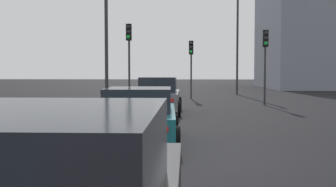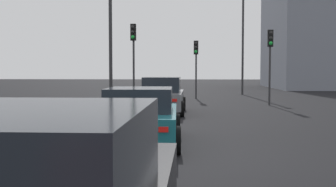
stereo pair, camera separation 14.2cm
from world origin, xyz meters
name	(u,v)px [view 1 (the left image)]	position (x,y,z in m)	size (l,w,h in m)	color
ground_plane	(213,163)	(0.00, 0.00, -0.10)	(160.00, 160.00, 0.20)	black
car_grey_right_lead	(159,96)	(9.30, 1.78, 0.76)	(4.41, 1.97, 1.59)	slate
car_teal_right_second	(139,117)	(1.63, 1.76, 0.70)	(4.34, 2.13, 1.44)	#19606B
traffic_light_near_left	(265,51)	(13.79, -3.66, 2.90)	(0.32, 0.28, 4.04)	#2D2D30
traffic_light_near_right	(129,47)	(13.81, 3.69, 3.15)	(0.33, 0.30, 4.40)	#2D2D30
traffic_light_far_left	(191,57)	(18.82, 0.25, 2.76)	(0.33, 0.30, 3.83)	#2D2D30
street_lamp_kerbside	(106,9)	(10.72, 4.33, 4.72)	(0.56, 0.36, 8.12)	#2D2D30
street_lamp_far	(237,32)	(23.76, -3.38, 4.83)	(0.56, 0.36, 8.32)	#2D2D30
building_facade_left	(321,25)	(37.38, -14.00, 6.82)	(14.84, 11.82, 13.63)	gray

